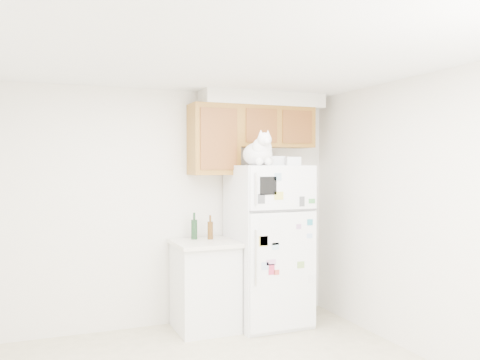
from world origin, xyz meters
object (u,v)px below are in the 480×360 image
bottle_amber (210,227)px  refrigerator (268,245)px  storage_box_front (293,161)px  cat (259,152)px  base_counter (205,285)px  storage_box_back (276,161)px  bottle_green (194,226)px

bottle_amber → refrigerator: bearing=-16.2°
refrigerator → storage_box_front: (0.23, -0.13, 0.89)m
cat → refrigerator: bearing=46.7°
base_counter → bottle_amber: bottle_amber is taller
refrigerator → bottle_amber: size_ratio=6.66×
refrigerator → storage_box_back: size_ratio=9.44×
storage_box_front → bottle_green: bearing=173.8°
storage_box_back → storage_box_front: (0.12, -0.16, -0.01)m
storage_box_back → base_counter: bearing=-169.2°
base_counter → storage_box_back: (0.79, -0.05, 1.29)m
storage_box_front → bottle_amber: size_ratio=0.59×
refrigerator → bottle_amber: 0.65m
base_counter → storage_box_front: bearing=-12.4°
storage_box_back → storage_box_front: bearing=-37.4°
base_counter → bottle_amber: size_ratio=3.60×
storage_box_back → bottle_green: (-0.86, 0.21, -0.69)m
bottle_green → storage_box_front: bearing=-20.3°
bottle_amber → bottle_green: bearing=159.1°
cat → bottle_amber: cat is taller
storage_box_back → storage_box_front: 0.20m
base_counter → storage_box_back: storage_box_back is taller
bottle_green → base_counter: bearing=-67.9°
cat → storage_box_back: (0.31, 0.25, -0.08)m
storage_box_front → bottle_amber: 1.12m
base_counter → cat: cat is taller
refrigerator → bottle_amber: bearing=163.8°
cat → bottle_green: cat is taller
bottle_green → cat: bearing=-39.6°
refrigerator → cat: bearing=-133.3°
base_counter → refrigerator: bearing=-6.1°
refrigerator → storage_box_front: bearing=-29.6°
cat → storage_box_back: 0.40m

